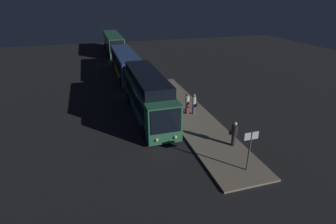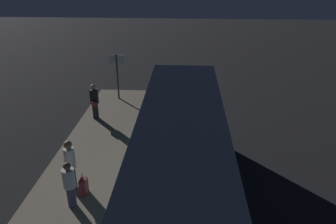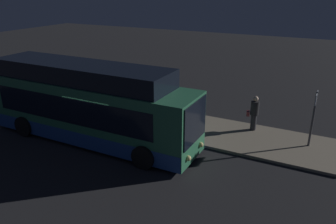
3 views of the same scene
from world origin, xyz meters
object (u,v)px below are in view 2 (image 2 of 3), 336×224
at_px(passenger_waiting, 70,163).
at_px(suitcase, 84,187).
at_px(passenger_with_bags, 69,183).
at_px(bus_lead, 181,174).
at_px(sign_post, 117,70).
at_px(passenger_boarding, 94,100).

bearing_deg(passenger_waiting, suitcase, -66.95).
bearing_deg(passenger_with_bags, bus_lead, -33.45).
distance_m(bus_lead, sign_post, 10.21).
relative_size(passenger_boarding, suitcase, 2.21).
relative_size(passenger_boarding, passenger_waiting, 0.97).
relative_size(passenger_waiting, passenger_with_bags, 1.14).
distance_m(passenger_boarding, suitcase, 6.04).
height_order(passenger_with_bags, sign_post, sign_post).
bearing_deg(suitcase, passenger_boarding, 10.97).
bearing_deg(passenger_waiting, passenger_with_bags, -107.51).
height_order(passenger_waiting, suitcase, passenger_waiting).
height_order(passenger_boarding, suitcase, passenger_boarding).
bearing_deg(passenger_waiting, bus_lead, -51.32).
distance_m(passenger_waiting, passenger_with_bags, 0.95).
bearing_deg(passenger_with_bags, passenger_boarding, 69.69).
bearing_deg(passenger_waiting, sign_post, 56.88).
bearing_deg(passenger_with_bags, sign_post, 63.43).
bearing_deg(sign_post, bus_lead, -158.36).
bearing_deg(passenger_with_bags, passenger_waiting, 77.48).
bearing_deg(suitcase, passenger_with_bags, 159.89).
height_order(bus_lead, passenger_waiting, bus_lead).
distance_m(bus_lead, suitcase, 3.59).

